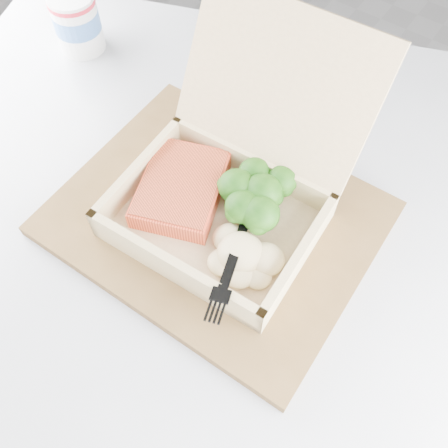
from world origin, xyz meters
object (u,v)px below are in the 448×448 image
Objects in this scene: serving_tray at (216,218)px; takeout_container at (236,175)px; cafe_table at (195,296)px; paper_cup at (77,21)px.

takeout_container is at bearing 80.65° from serving_tray.
cafe_table is 0.27m from takeout_container.
paper_cup is at bearing 160.16° from takeout_container.
takeout_container is at bearing 69.92° from cafe_table.
takeout_container is at bearing -16.79° from paper_cup.
takeout_container is (0.01, 0.03, 0.06)m from serving_tray.
paper_cup is at bearing 152.45° from cafe_table.
takeout_container is 0.39m from paper_cup.
serving_tray is at bearing -102.40° from takeout_container.
serving_tray is 4.18× the size of paper_cup.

